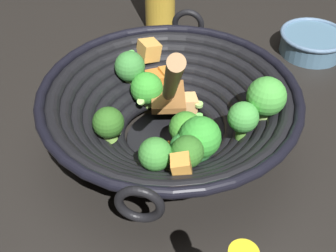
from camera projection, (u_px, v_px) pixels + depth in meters
The scene contains 3 objects.
ground_plane at pixel (169, 142), 0.66m from camera, with size 4.00×4.00×0.00m, color black.
wok at pixel (171, 110), 0.61m from camera, with size 0.36×0.36×0.24m.
prep_bowl at pixel (312, 42), 0.83m from camera, with size 0.12×0.12×0.04m.
Camera 1 is at (0.39, -0.27, 0.46)m, focal length 47.47 mm.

